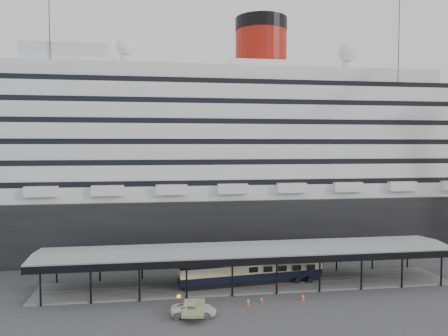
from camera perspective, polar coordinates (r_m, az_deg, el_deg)
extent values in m
plane|color=#38383B|center=(57.29, 4.22, -16.54)|extent=(200.00, 200.00, 0.00)
cube|color=black|center=(86.67, -0.44, -6.40)|extent=(130.00, 30.00, 10.00)
cylinder|color=maroon|center=(88.87, 4.84, 14.84)|extent=(10.00, 10.00, 9.00)
cylinder|color=black|center=(90.10, 4.86, 18.11)|extent=(10.10, 10.10, 2.50)
sphere|color=silver|center=(86.89, -12.72, 15.25)|extent=(3.60, 3.60, 3.60)
sphere|color=silver|center=(94.60, 15.86, 14.19)|extent=(3.60, 3.60, 3.60)
cube|color=slate|center=(61.89, 3.17, -14.92)|extent=(56.00, 8.00, 0.24)
cube|color=slate|center=(61.17, 3.31, -14.98)|extent=(54.00, 0.08, 0.10)
cube|color=slate|center=(62.51, 3.03, -14.58)|extent=(54.00, 0.08, 0.10)
cube|color=black|center=(56.44, 4.13, -12.11)|extent=(56.00, 0.18, 0.90)
cube|color=black|center=(64.98, 2.37, -10.08)|extent=(56.00, 0.18, 0.90)
cube|color=slate|center=(60.52, 3.19, -10.35)|extent=(56.00, 9.00, 0.24)
cylinder|color=black|center=(76.54, -21.63, 6.12)|extent=(0.12, 0.12, 47.21)
cylinder|color=black|center=(84.35, 21.68, 5.81)|extent=(0.12, 0.12, 47.21)
imported|color=silver|center=(51.54, -3.97, -17.97)|extent=(5.36, 2.95, 1.42)
cube|color=black|center=(61.84, 3.61, -14.50)|extent=(19.22, 4.24, 0.64)
cube|color=black|center=(61.60, 3.61, -13.78)|extent=(20.17, 4.70, 1.00)
cube|color=beige|center=(61.30, 3.61, -12.80)|extent=(20.17, 4.74, 1.18)
cube|color=black|center=(61.09, 3.61, -12.10)|extent=(20.17, 4.70, 0.36)
cube|color=#EC560D|center=(54.92, 3.18, -17.39)|extent=(0.51, 0.51, 0.03)
cone|color=#EC560D|center=(54.78, 3.18, -16.99)|extent=(0.43, 0.43, 0.81)
cylinder|color=white|center=(54.75, 3.18, -16.92)|extent=(0.26, 0.26, 0.16)
cube|color=#D3420B|center=(55.79, 4.93, -17.07)|extent=(0.37, 0.37, 0.03)
cone|color=#D3420B|center=(55.67, 4.93, -16.75)|extent=(0.31, 0.31, 0.67)
cylinder|color=white|center=(55.65, 4.93, -16.69)|extent=(0.21, 0.21, 0.13)
cube|color=#FA4E0D|center=(57.11, 10.28, -16.62)|extent=(0.45, 0.45, 0.03)
cone|color=#FA4E0D|center=(56.98, 10.28, -16.23)|extent=(0.38, 0.38, 0.83)
cylinder|color=white|center=(56.95, 10.29, -16.15)|extent=(0.26, 0.26, 0.16)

